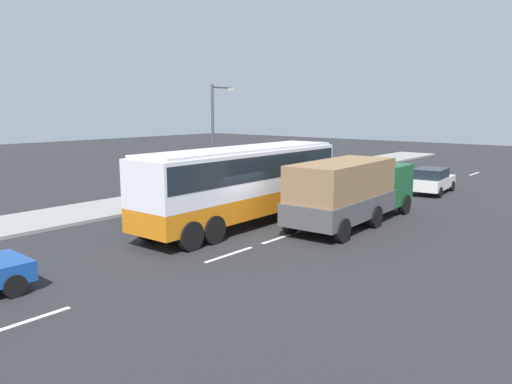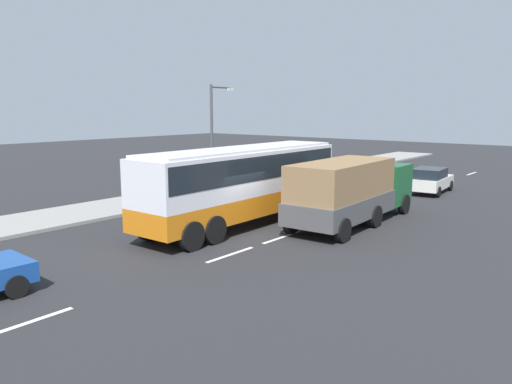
{
  "view_description": "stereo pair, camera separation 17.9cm",
  "coord_description": "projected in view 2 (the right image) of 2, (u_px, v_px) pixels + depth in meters",
  "views": [
    {
      "loc": [
        -14.89,
        -13.44,
        5.1
      ],
      "look_at": [
        1.95,
        0.53,
        1.41
      ],
      "focal_mm": 34.82,
      "sensor_mm": 36.0,
      "label": 1
    },
    {
      "loc": [
        -15.0,
        -13.3,
        5.1
      ],
      "look_at": [
        1.95,
        0.53,
        1.41
      ],
      "focal_mm": 34.82,
      "sensor_mm": 36.0,
      "label": 2
    }
  ],
  "objects": [
    {
      "name": "lane_centreline",
      "position": [
        344.0,
        217.0,
        23.68
      ],
      "size": [
        43.53,
        0.16,
        0.01
      ],
      "color": "white",
      "rests_on": "ground_plane"
    },
    {
      "name": "cargo_truck",
      "position": [
        351.0,
        189.0,
        22.01
      ],
      "size": [
        8.46,
        2.97,
        2.88
      ],
      "rotation": [
        0.0,
        0.0,
        0.05
      ],
      "color": "#19592D",
      "rests_on": "ground_plane"
    },
    {
      "name": "coach_bus",
      "position": [
        244.0,
        177.0,
        21.74
      ],
      "size": [
        11.23,
        2.82,
        3.41
      ],
      "rotation": [
        0.0,
        0.0,
        0.02
      ],
      "color": "orange",
      "rests_on": "ground_plane"
    },
    {
      "name": "ground_plane",
      "position": [
        236.0,
        233.0,
        20.6
      ],
      "size": [
        120.0,
        120.0,
        0.0
      ],
      "primitive_type": "plane",
      "color": "#28282B"
    },
    {
      "name": "sidewalk_curb",
      "position": [
        117.0,
        206.0,
        25.73
      ],
      "size": [
        80.0,
        4.0,
        0.15
      ],
      "primitive_type": "cube",
      "color": "gray",
      "rests_on": "ground_plane"
    },
    {
      "name": "pedestrian_near_curb",
      "position": [
        164.0,
        180.0,
        28.23
      ],
      "size": [
        0.32,
        0.32,
        1.63
      ],
      "rotation": [
        0.0,
        0.0,
        2.68
      ],
      "color": "#38334C",
      "rests_on": "sidewalk_curb"
    },
    {
      "name": "car_black_sedan",
      "position": [
        334.0,
        169.0,
        35.34
      ],
      "size": [
        4.44,
        2.09,
        1.6
      ],
      "rotation": [
        0.0,
        0.0,
        0.06
      ],
      "color": "black",
      "rests_on": "ground_plane"
    },
    {
      "name": "car_white_minivan",
      "position": [
        430.0,
        180.0,
        30.18
      ],
      "size": [
        4.32,
        2.2,
        1.54
      ],
      "rotation": [
        0.0,
        0.0,
        0.09
      ],
      "color": "white",
      "rests_on": "ground_plane"
    },
    {
      "name": "street_lamp",
      "position": [
        214.0,
        131.0,
        28.82
      ],
      "size": [
        1.89,
        0.24,
        6.3
      ],
      "color": "#47474C",
      "rests_on": "sidewalk_curb"
    }
  ]
}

